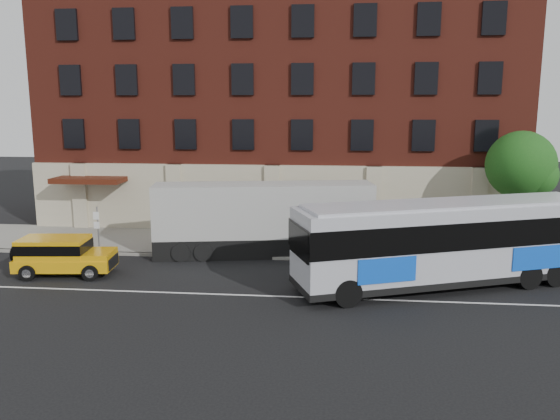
# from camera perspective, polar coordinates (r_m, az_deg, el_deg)

# --- Properties ---
(ground) EXTENTS (120.00, 120.00, 0.00)m
(ground) POSITION_cam_1_polar(r_m,az_deg,el_deg) (22.39, -4.26, -9.18)
(ground) COLOR black
(ground) RESTS_ON ground
(sidewalk) EXTENTS (60.00, 6.00, 0.15)m
(sidewalk) POSITION_cam_1_polar(r_m,az_deg,el_deg) (30.90, -1.37, -3.44)
(sidewalk) COLOR gray
(sidewalk) RESTS_ON ground
(kerb) EXTENTS (60.00, 0.25, 0.15)m
(kerb) POSITION_cam_1_polar(r_m,az_deg,el_deg) (28.02, -2.13, -4.92)
(kerb) COLOR gray
(kerb) RESTS_ON ground
(lane_line) EXTENTS (60.00, 0.12, 0.01)m
(lane_line) POSITION_cam_1_polar(r_m,az_deg,el_deg) (22.85, -4.04, -8.75)
(lane_line) COLOR silver
(lane_line) RESTS_ON ground
(building) EXTENTS (30.00, 12.10, 15.00)m
(building) POSITION_cam_1_polar(r_m,az_deg,el_deg) (37.85, 0.07, 10.62)
(building) COLOR maroon
(building) RESTS_ON sidewalk
(sign_pole) EXTENTS (0.30, 0.20, 2.50)m
(sign_pole) POSITION_cam_1_polar(r_m,az_deg,el_deg) (30.17, -18.32, -1.64)
(sign_pole) COLOR gray
(sign_pole) RESTS_ON ground
(street_tree) EXTENTS (3.60, 3.60, 6.20)m
(street_tree) POSITION_cam_1_polar(r_m,az_deg,el_deg) (31.93, 23.66, 4.03)
(street_tree) COLOR #39281C
(street_tree) RESTS_ON sidewalk
(city_bus) EXTENTS (13.51, 7.45, 3.66)m
(city_bus) POSITION_cam_1_polar(r_m,az_deg,el_deg) (24.46, 17.12, -2.98)
(city_bus) COLOR #AFB1BB
(city_bus) RESTS_ON ground
(yellow_suv) EXTENTS (4.65, 2.35, 1.74)m
(yellow_suv) POSITION_cam_1_polar(r_m,az_deg,el_deg) (27.06, -21.70, -4.21)
(yellow_suv) COLOR #ECA60D
(yellow_suv) RESTS_ON ground
(shipping_container) EXTENTS (11.38, 4.17, 3.72)m
(shipping_container) POSITION_cam_1_polar(r_m,az_deg,el_deg) (28.47, -1.69, -1.01)
(shipping_container) COLOR black
(shipping_container) RESTS_ON ground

